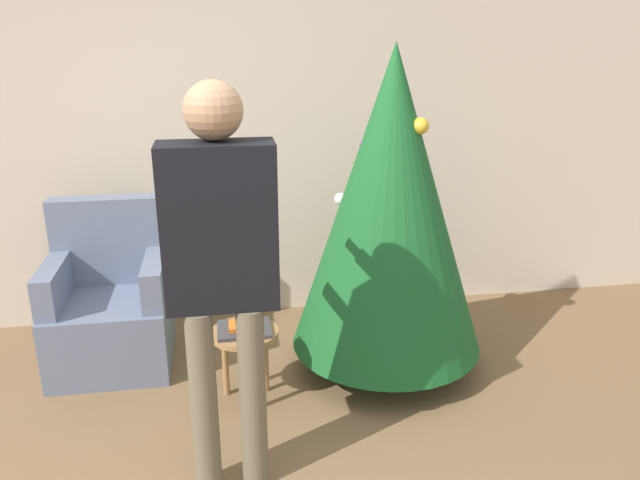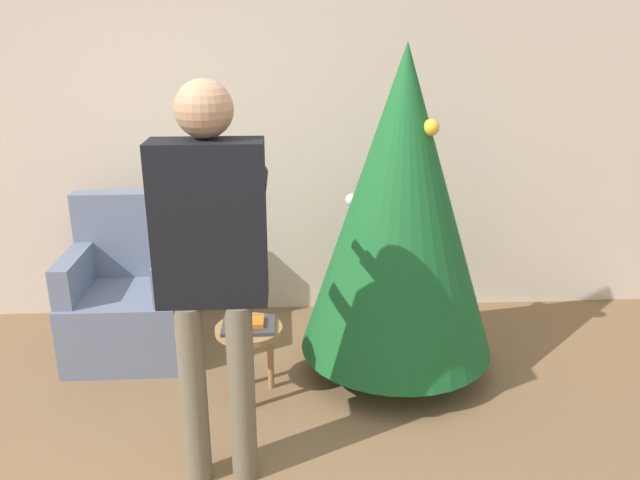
{
  "view_description": "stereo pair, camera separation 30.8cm",
  "coord_description": "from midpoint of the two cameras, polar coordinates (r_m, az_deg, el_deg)",
  "views": [
    {
      "loc": [
        0.12,
        -2.06,
        2.02
      ],
      "look_at": [
        0.59,
        0.82,
        1.01
      ],
      "focal_mm": 35.0,
      "sensor_mm": 36.0,
      "label": 1
    },
    {
      "loc": [
        0.43,
        -2.09,
        2.02
      ],
      "look_at": [
        0.59,
        0.82,
        1.01
      ],
      "focal_mm": 35.0,
      "sensor_mm": 36.0,
      "label": 2
    }
  ],
  "objects": [
    {
      "name": "christmas_tree",
      "position": [
        3.58,
        4.01,
        3.36
      ],
      "size": [
        1.14,
        1.14,
        1.94
      ],
      "color": "brown",
      "rests_on": "ground_plane"
    },
    {
      "name": "wall_back",
      "position": [
        4.36,
        -13.0,
        9.78
      ],
      "size": [
        8.0,
        0.06,
        2.7
      ],
      "color": "beige",
      "rests_on": "ground_plane"
    },
    {
      "name": "person_standing",
      "position": [
        2.65,
        -12.35,
        -1.39
      ],
      "size": [
        0.48,
        0.57,
        1.82
      ],
      "color": "#6B604C",
      "rests_on": "ground_plane"
    },
    {
      "name": "book",
      "position": [
        3.48,
        -9.5,
        -7.77
      ],
      "size": [
        0.17,
        0.12,
        0.02
      ],
      "color": "orange",
      "rests_on": "laptop"
    },
    {
      "name": "armchair",
      "position": [
        4.15,
        -20.62,
        -5.88
      ],
      "size": [
        0.71,
        0.68,
        1.0
      ],
      "color": "slate",
      "rests_on": "ground_plane"
    },
    {
      "name": "side_stool",
      "position": [
        3.53,
        -9.4,
        -9.3
      ],
      "size": [
        0.38,
        0.38,
        0.43
      ],
      "color": "#A37547",
      "rests_on": "ground_plane"
    },
    {
      "name": "laptop",
      "position": [
        3.49,
        -9.48,
        -8.1
      ],
      "size": [
        0.29,
        0.24,
        0.02
      ],
      "color": "#38383D",
      "rests_on": "side_stool"
    }
  ]
}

